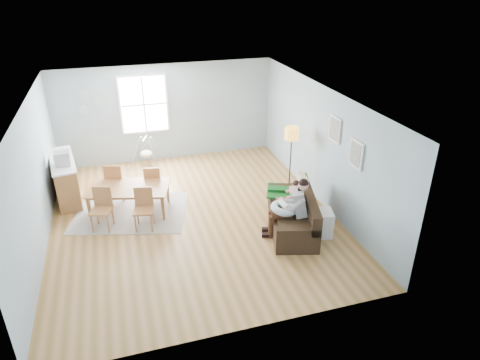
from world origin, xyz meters
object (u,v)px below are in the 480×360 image
object	(u,v)px
chair_nw	(115,180)
chair_ne	(153,181)
chair_sw	(102,206)
chair_se	(144,206)
father	(291,206)
counter	(65,178)
monitor	(62,158)
floor_lamp	(292,139)
dining_table	(130,200)
sofa	(295,216)
baby_swing	(146,153)
storage_cube	(319,223)
toddler	(291,195)

from	to	relation	value
chair_nw	chair_ne	distance (m)	0.88
chair_sw	chair_se	bearing A→B (deg)	-15.46
father	counter	xyz separation A→B (m)	(-4.47, 3.06, -0.19)
chair_sw	monitor	bearing A→B (deg)	119.93
floor_lamp	monitor	distance (m)	5.24
dining_table	father	bearing A→B (deg)	-16.34
father	monitor	xyz separation A→B (m)	(-4.41, 2.73, 0.45)
chair_se	monitor	size ratio (longest dim) A/B	2.58
dining_table	chair_se	world-z (taller)	chair_se
sofa	chair_ne	xyz separation A→B (m)	(-2.70, 2.11, 0.20)
chair_sw	baby_swing	xyz separation A→B (m)	(1.19, 2.97, -0.15)
chair_se	baby_swing	size ratio (longest dim) A/B	0.87
floor_lamp	storage_cube	distance (m)	2.27
father	chair_ne	world-z (taller)	father
storage_cube	chair_nw	distance (m)	4.79
storage_cube	baby_swing	size ratio (longest dim) A/B	0.57
chair_se	chair_ne	distance (m)	1.21
father	dining_table	bearing A→B (deg)	148.58
toddler	chair_nw	size ratio (longest dim) A/B	0.88
sofa	chair_nw	bearing A→B (deg)	146.66
chair_ne	baby_swing	bearing A→B (deg)	89.15
storage_cube	chair_nw	size ratio (longest dim) A/B	0.62
sofa	toddler	world-z (taller)	toddler
chair_se	monitor	distance (m)	2.31
counter	baby_swing	xyz separation A→B (m)	(2.01, 1.32, -0.13)
toddler	dining_table	distance (m)	3.59
chair_ne	monitor	world-z (taller)	monitor
counter	monitor	size ratio (longest dim) A/B	5.25
floor_lamp	chair_sw	xyz separation A→B (m)	(-4.39, -0.40, -0.86)
toddler	baby_swing	distance (m)	4.76
counter	sofa	bearing A→B (deg)	-31.15
toddler	dining_table	world-z (taller)	toddler
chair_nw	baby_swing	bearing A→B (deg)	64.05
father	chair_sw	world-z (taller)	father
chair_sw	father	bearing A→B (deg)	-21.21
toddler	baby_swing	xyz separation A→B (m)	(-2.65, 3.95, -0.32)
toddler	chair_ne	xyz separation A→B (m)	(-2.68, 1.91, -0.20)
sofa	floor_lamp	size ratio (longest dim) A/B	1.30
chair_sw	chair_nw	xyz separation A→B (m)	(0.31, 1.15, 0.02)
sofa	baby_swing	distance (m)	4.93
toddler	chair_se	xyz separation A→B (m)	(-3.00, 0.75, -0.18)
storage_cube	chair_sw	bearing A→B (deg)	159.55
father	toddler	distance (m)	0.47
sofa	chair_se	distance (m)	3.18
floor_lamp	chair_ne	distance (m)	3.40
baby_swing	floor_lamp	bearing A→B (deg)	-38.71
floor_lamp	chair_ne	bearing A→B (deg)	170.67
father	counter	distance (m)	5.42
storage_cube	chair_ne	bearing A→B (deg)	140.79
sofa	chair_nw	distance (m)	4.26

